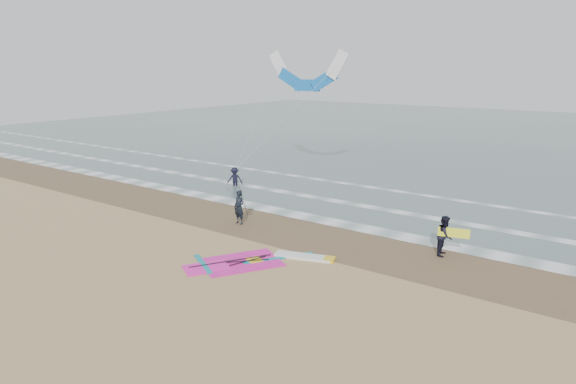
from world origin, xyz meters
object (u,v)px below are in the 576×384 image
Objects in this scene: windsurf_rig at (258,261)px; person_walking at (445,236)px; person_wading at (235,174)px; surf_kite at (307,75)px; person_standing at (239,207)px.

person_walking is (5.94, 5.34, 0.84)m from windsurf_rig.
person_walking is 1.05× the size of person_wading.
surf_kite is at bearing 117.17° from windsurf_rig.
person_walking is at bearing 41.94° from windsurf_rig.
surf_kite reaches higher than windsurf_rig.
person_standing is at bearing 139.66° from windsurf_rig.
person_standing is 10.24m from person_walking.
surf_kite is (-7.49, 14.58, 7.28)m from windsurf_rig.
person_standing reaches higher than person_wading.
person_wading is at bearing 137.93° from person_standing.
person_wading is 0.21× the size of surf_kite.
person_standing reaches higher than person_walking.
surf_kite is at bearing 46.46° from person_walking.
person_standing is 13.23m from surf_kite.
person_wading is at bearing -117.78° from surf_kite.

